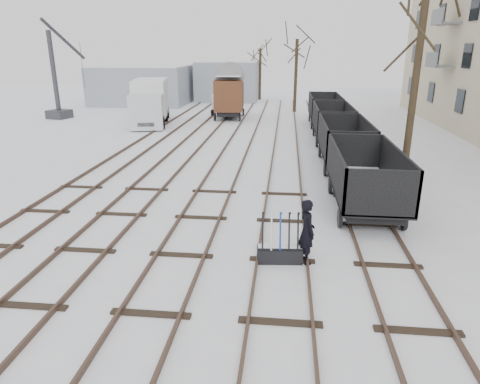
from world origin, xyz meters
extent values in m
plane|color=white|center=(0.00, 0.00, 0.00)|extent=(120.00, 120.00, 0.00)
cube|color=black|center=(-6.72, 14.00, 0.07)|extent=(0.07, 52.00, 0.15)
cube|color=black|center=(-5.28, 14.00, 0.07)|extent=(0.07, 52.00, 0.15)
cube|color=black|center=(-6.00, 2.00, 0.03)|extent=(1.90, 0.20, 0.08)
cube|color=black|center=(-3.72, 14.00, 0.07)|extent=(0.07, 52.00, 0.15)
cube|color=black|center=(-2.28, 14.00, 0.07)|extent=(0.07, 52.00, 0.15)
cube|color=black|center=(-3.00, 2.00, 0.03)|extent=(1.90, 0.20, 0.08)
cube|color=black|center=(-0.72, 14.00, 0.07)|extent=(0.07, 52.00, 0.15)
cube|color=black|center=(0.72, 14.00, 0.07)|extent=(0.07, 52.00, 0.15)
cube|color=black|center=(0.00, 2.00, 0.03)|extent=(1.90, 0.20, 0.08)
cube|color=black|center=(2.28, 14.00, 0.07)|extent=(0.07, 52.00, 0.15)
cube|color=black|center=(3.72, 14.00, 0.07)|extent=(0.07, 52.00, 0.15)
cube|color=black|center=(3.00, 2.00, 0.03)|extent=(1.90, 0.20, 0.08)
cube|color=black|center=(5.28, 14.00, 0.07)|extent=(0.07, 52.00, 0.15)
cube|color=black|center=(6.72, 14.00, 0.07)|extent=(0.07, 52.00, 0.15)
cube|color=black|center=(6.00, 2.00, 0.03)|extent=(1.90, 0.20, 0.08)
cube|color=gray|center=(-13.00, 36.00, 2.00)|extent=(10.00, 8.00, 4.00)
cube|color=silver|center=(-13.00, 36.00, 4.05)|extent=(9.80, 7.84, 0.10)
cube|color=gray|center=(-4.00, 40.00, 2.20)|extent=(7.00, 6.00, 4.40)
cube|color=silver|center=(-4.00, 40.00, 4.45)|extent=(6.86, 5.88, 0.10)
cube|color=black|center=(2.92, -0.06, 0.22)|extent=(1.33, 0.53, 0.44)
cube|color=black|center=(2.92, -0.06, 0.46)|extent=(1.32, 0.41, 0.06)
cube|color=silver|center=(2.92, -0.06, 0.50)|extent=(1.27, 0.36, 0.03)
cylinder|color=black|center=(2.42, -0.10, 0.95)|extent=(0.08, 0.32, 1.08)
cylinder|color=silver|center=(2.67, -0.08, 0.95)|extent=(0.08, 0.32, 1.08)
cylinder|color=#0C34A8|center=(2.92, -0.06, 0.95)|extent=(0.08, 0.32, 1.08)
cylinder|color=black|center=(3.17, -0.04, 0.95)|extent=(0.08, 0.32, 1.08)
cylinder|color=black|center=(3.42, -0.02, 0.95)|extent=(0.08, 0.32, 1.08)
imported|color=black|center=(3.67, 0.04, 0.95)|extent=(0.67, 0.81, 1.91)
cube|color=black|center=(6.00, 4.57, 0.63)|extent=(1.86, 5.13, 0.39)
cube|color=black|center=(6.00, 4.57, 0.83)|extent=(2.33, 5.83, 0.12)
cube|color=black|center=(4.88, 4.57, 1.60)|extent=(0.10, 5.83, 1.55)
cube|color=black|center=(7.12, 4.57, 1.60)|extent=(0.10, 5.83, 1.55)
cube|color=silver|center=(6.00, 4.57, 0.92)|extent=(2.10, 5.59, 0.06)
cylinder|color=black|center=(4.93, 2.71, 0.34)|extent=(0.12, 0.68, 0.68)
cylinder|color=black|center=(7.07, 6.43, 0.34)|extent=(0.12, 0.68, 0.68)
cube|color=black|center=(6.00, 10.97, 0.63)|extent=(1.86, 5.13, 0.39)
cube|color=black|center=(6.00, 10.97, 0.83)|extent=(2.33, 5.83, 0.12)
cube|color=black|center=(4.88, 10.97, 1.60)|extent=(0.10, 5.83, 1.55)
cube|color=black|center=(7.12, 10.97, 1.60)|extent=(0.10, 5.83, 1.55)
cube|color=silver|center=(6.00, 10.97, 0.92)|extent=(2.10, 5.59, 0.06)
cylinder|color=black|center=(4.93, 9.11, 0.34)|extent=(0.12, 0.68, 0.68)
cylinder|color=black|center=(7.07, 12.83, 0.34)|extent=(0.12, 0.68, 0.68)
cube|color=black|center=(6.00, 17.37, 0.63)|extent=(1.86, 5.13, 0.39)
cube|color=black|center=(6.00, 17.37, 0.83)|extent=(2.33, 5.83, 0.12)
cube|color=black|center=(4.88, 17.37, 1.60)|extent=(0.10, 5.83, 1.55)
cube|color=black|center=(7.12, 17.37, 1.60)|extent=(0.10, 5.83, 1.55)
cube|color=silver|center=(6.00, 17.37, 0.92)|extent=(2.10, 5.59, 0.06)
cylinder|color=black|center=(4.93, 15.51, 0.34)|extent=(0.12, 0.68, 0.68)
cylinder|color=black|center=(7.07, 19.23, 0.34)|extent=(0.12, 0.68, 0.68)
cube|color=black|center=(6.00, 23.77, 0.63)|extent=(1.86, 5.13, 0.39)
cube|color=black|center=(6.00, 23.77, 0.83)|extent=(2.33, 5.83, 0.12)
cube|color=black|center=(4.88, 23.77, 1.60)|extent=(0.10, 5.83, 1.55)
cube|color=black|center=(7.12, 23.77, 1.60)|extent=(0.10, 5.83, 1.55)
cube|color=silver|center=(6.00, 23.77, 0.92)|extent=(2.10, 5.59, 0.06)
cylinder|color=black|center=(4.93, 21.91, 0.34)|extent=(0.12, 0.68, 0.68)
cylinder|color=black|center=(7.07, 25.63, 0.34)|extent=(0.12, 0.68, 0.68)
cube|color=black|center=(-2.03, 26.53, 0.63)|extent=(2.14, 4.39, 0.39)
cube|color=#462215|center=(-2.03, 26.53, 2.09)|extent=(2.65, 5.01, 2.53)
cube|color=silver|center=(-2.03, 26.53, 3.70)|extent=(2.40, 4.75, 0.04)
cylinder|color=black|center=(-3.10, 24.97, 0.34)|extent=(0.12, 0.68, 0.68)
cylinder|color=black|center=(-0.96, 28.08, 0.34)|extent=(0.12, 0.68, 0.68)
cube|color=black|center=(-8.06, 22.94, 0.56)|extent=(2.75, 7.80, 0.30)
cube|color=#B9BDC4|center=(-8.06, 20.10, 1.37)|extent=(2.80, 2.48, 2.54)
cube|color=silver|center=(-8.06, 23.76, 2.03)|extent=(3.55, 5.68, 2.84)
cube|color=silver|center=(-8.06, 23.76, 3.47)|extent=(3.48, 5.57, 0.04)
cylinder|color=black|center=(-9.17, 20.30, 0.51)|extent=(0.30, 1.02, 1.02)
cylinder|color=black|center=(-6.94, 25.79, 0.51)|extent=(0.30, 1.02, 1.02)
cube|color=silver|center=(-3.01, 28.84, 0.85)|extent=(2.60, 4.05, 1.53)
cube|color=silver|center=(-3.01, 28.84, 1.64)|extent=(2.53, 3.96, 0.03)
cylinder|color=black|center=(-3.77, 27.64, 0.30)|extent=(0.19, 0.60, 0.60)
cylinder|color=black|center=(-2.24, 30.03, 0.30)|extent=(0.19, 0.60, 0.60)
cube|color=#303036|center=(-17.00, 24.82, 0.37)|extent=(2.04, 2.04, 0.73)
cylinder|color=#303036|center=(-17.00, 24.82, 3.67)|extent=(0.40, 0.40, 7.34)
cylinder|color=#303036|center=(-17.00, 26.47, 6.60)|extent=(1.54, 4.56, 3.38)
cylinder|color=black|center=(-17.00, 28.39, 4.40)|extent=(0.04, 0.04, 4.13)
cylinder|color=black|center=(8.11, 7.20, 4.07)|extent=(0.30, 0.30, 8.14)
cylinder|color=black|center=(-0.30, 41.34, 2.94)|extent=(0.30, 0.30, 5.88)
cylinder|color=black|center=(3.74, 31.10, 3.36)|extent=(0.30, 0.30, 6.72)
camera|label=1|loc=(2.98, -11.23, 5.88)|focal=32.00mm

